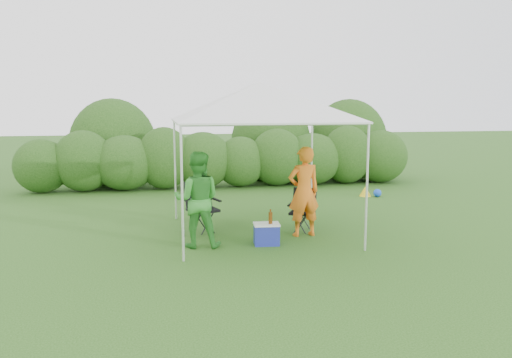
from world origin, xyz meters
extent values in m
plane|color=#33621E|center=(0.00, 0.00, 0.00)|extent=(70.00, 70.00, 0.00)
ellipsoid|color=#2C541A|center=(-5.02, 6.00, 0.75)|extent=(1.50, 1.28, 1.50)
cylinder|color=#382616|center=(-5.02, 6.00, 0.15)|extent=(0.12, 0.12, 0.30)
ellipsoid|color=#2C541A|center=(-3.90, 6.00, 0.86)|extent=(1.65, 1.40, 1.73)
cylinder|color=#382616|center=(-3.90, 6.00, 0.15)|extent=(0.12, 0.12, 0.30)
ellipsoid|color=#2C541A|center=(-2.79, 6.00, 0.79)|extent=(1.80, 1.53, 1.57)
cylinder|color=#382616|center=(-2.79, 6.00, 0.15)|extent=(0.12, 0.12, 0.30)
ellipsoid|color=#2C541A|center=(-1.67, 6.00, 0.90)|extent=(1.58, 1.34, 1.80)
cylinder|color=#382616|center=(-1.67, 6.00, 0.15)|extent=(0.12, 0.12, 0.30)
ellipsoid|color=#2C541A|center=(-0.56, 6.00, 0.82)|extent=(1.73, 1.47, 1.65)
cylinder|color=#382616|center=(-0.56, 6.00, 0.15)|extent=(0.12, 0.12, 0.30)
ellipsoid|color=#2C541A|center=(0.56, 6.00, 0.75)|extent=(1.50, 1.28, 1.50)
cylinder|color=#382616|center=(0.56, 6.00, 0.15)|extent=(0.12, 0.12, 0.30)
ellipsoid|color=#2C541A|center=(1.67, 6.00, 0.86)|extent=(1.65, 1.40, 1.73)
cylinder|color=#382616|center=(1.67, 6.00, 0.15)|extent=(0.12, 0.12, 0.30)
ellipsoid|color=#2C541A|center=(2.79, 6.00, 0.79)|extent=(1.80, 1.53, 1.57)
cylinder|color=#382616|center=(2.79, 6.00, 0.15)|extent=(0.12, 0.12, 0.30)
ellipsoid|color=#2C541A|center=(3.90, 6.00, 0.90)|extent=(1.57, 1.34, 1.80)
cylinder|color=#382616|center=(3.90, 6.00, 0.15)|extent=(0.12, 0.12, 0.30)
ellipsoid|color=#2C541A|center=(5.02, 6.00, 0.82)|extent=(1.72, 1.47, 1.65)
cylinder|color=#382616|center=(5.02, 6.00, 0.15)|extent=(0.12, 0.12, 0.30)
cylinder|color=silver|center=(-1.50, -1.00, 1.05)|extent=(0.04, 0.04, 2.10)
cylinder|color=silver|center=(1.50, -1.00, 1.05)|extent=(0.04, 0.04, 2.10)
cylinder|color=silver|center=(-1.50, 2.00, 1.05)|extent=(0.04, 0.04, 2.10)
cylinder|color=silver|center=(1.50, 2.00, 1.05)|extent=(0.04, 0.04, 2.10)
cube|color=white|center=(0.00, 0.50, 2.12)|extent=(3.10, 3.10, 0.03)
pyramid|color=white|center=(0.00, 0.50, 2.48)|extent=(3.10, 3.10, 0.70)
cube|color=black|center=(0.84, 0.47, 0.36)|extent=(0.59, 0.57, 0.04)
cube|color=black|center=(0.93, 0.64, 0.60)|extent=(0.45, 0.32, 0.43)
cube|color=black|center=(0.64, 0.58, 0.51)|extent=(0.22, 0.35, 0.03)
cube|color=black|center=(1.04, 0.36, 0.51)|extent=(0.22, 0.35, 0.03)
cylinder|color=black|center=(0.59, 0.40, 0.18)|extent=(0.02, 0.02, 0.36)
cylinder|color=black|center=(0.91, 0.22, 0.18)|extent=(0.02, 0.02, 0.36)
cylinder|color=black|center=(0.77, 0.73, 0.18)|extent=(0.02, 0.02, 0.36)
cylinder|color=black|center=(1.10, 0.55, 0.18)|extent=(0.02, 0.02, 0.36)
cube|color=black|center=(-1.03, 0.80, 0.42)|extent=(0.64, 0.62, 0.05)
cube|color=black|center=(-1.10, 1.01, 0.70)|extent=(0.54, 0.30, 0.50)
cube|color=black|center=(-1.29, 0.72, 0.60)|extent=(0.18, 0.43, 0.03)
cube|color=black|center=(-0.77, 0.89, 0.60)|extent=(0.18, 0.43, 0.03)
cylinder|color=black|center=(-1.17, 0.52, 0.21)|extent=(0.02, 0.02, 0.42)
cylinder|color=black|center=(-0.75, 0.66, 0.21)|extent=(0.02, 0.02, 0.42)
cylinder|color=black|center=(-1.31, 0.94, 0.21)|extent=(0.02, 0.02, 0.42)
cylinder|color=black|center=(-0.89, 1.08, 0.21)|extent=(0.02, 0.02, 0.42)
imported|color=orange|center=(0.77, 0.13, 0.83)|extent=(0.64, 0.46, 1.66)
imported|color=#34902F|center=(-1.21, -0.22, 0.82)|extent=(0.89, 0.74, 1.64)
cube|color=#202C96|center=(-0.03, -0.32, 0.17)|extent=(0.45, 0.34, 0.35)
cube|color=silver|center=(-0.03, -0.32, 0.36)|extent=(0.47, 0.36, 0.03)
cylinder|color=#592D0C|center=(0.03, -0.36, 0.50)|extent=(0.07, 0.07, 0.26)
cone|color=yellow|center=(3.57, 3.78, 0.13)|extent=(0.32, 0.32, 0.27)
sphere|color=blue|center=(3.84, 3.60, 0.11)|extent=(0.21, 0.21, 0.21)
camera|label=1|loc=(-1.84, -8.55, 2.38)|focal=35.00mm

